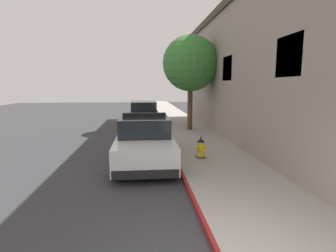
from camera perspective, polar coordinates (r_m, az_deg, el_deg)
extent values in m
cube|color=#353538|center=(13.94, -19.88, -3.16)|extent=(30.73, 60.00, 0.20)
cube|color=#9E9991|center=(13.70, 5.20, -2.16)|extent=(2.73, 60.00, 0.14)
cube|color=maroon|center=(13.51, -0.67, -2.27)|extent=(0.08, 60.00, 0.14)
cube|color=gray|center=(14.14, 25.50, 9.67)|extent=(6.64, 18.56, 6.17)
cube|color=#473D33|center=(14.62, 26.38, 22.53)|extent=(6.88, 18.80, 0.36)
cube|color=black|center=(8.03, 24.39, 13.42)|extent=(0.06, 1.30, 1.10)
cube|color=black|center=(12.80, 12.58, 11.87)|extent=(0.06, 1.30, 1.10)
cube|color=black|center=(17.81, 7.33, 11.02)|extent=(0.06, 1.30, 1.10)
cube|color=white|center=(9.35, -5.00, -4.00)|extent=(1.84, 4.80, 0.76)
cube|color=black|center=(9.38, -5.06, 0.26)|extent=(1.64, 2.50, 0.60)
cube|color=black|center=(7.16, -4.79, -10.10)|extent=(1.76, 0.16, 0.24)
cube|color=black|center=(11.69, -5.09, -2.75)|extent=(1.76, 0.16, 0.24)
cylinder|color=black|center=(11.10, -9.52, -3.45)|extent=(0.22, 0.64, 0.64)
cylinder|color=black|center=(11.11, -0.62, -3.33)|extent=(0.22, 0.64, 0.64)
cylinder|color=black|center=(7.81, -11.24, -8.63)|extent=(0.22, 0.64, 0.64)
cylinder|color=black|center=(7.83, 1.52, -8.44)|extent=(0.22, 0.64, 0.64)
cube|color=black|center=(9.28, -5.09, 2.42)|extent=(1.48, 0.20, 0.12)
cube|color=red|center=(9.29, -7.25, 2.39)|extent=(0.44, 0.18, 0.11)
cube|color=#1E33E0|center=(9.29, -2.93, 2.45)|extent=(0.44, 0.18, 0.11)
cube|color=black|center=(18.21, -5.16, 2.14)|extent=(1.84, 4.80, 0.76)
cube|color=black|center=(18.30, -5.19, 4.31)|extent=(1.64, 2.50, 0.60)
cube|color=black|center=(15.92, -5.09, 0.27)|extent=(1.76, 0.16, 0.24)
cube|color=black|center=(20.57, -5.19, 2.14)|extent=(1.76, 0.16, 0.24)
cylinder|color=black|center=(19.94, -7.65, 1.90)|extent=(0.22, 0.64, 0.64)
cylinder|color=black|center=(19.95, -2.71, 1.97)|extent=(0.22, 0.64, 0.64)
cylinder|color=black|center=(16.57, -8.08, 0.55)|extent=(0.22, 0.64, 0.64)
cylinder|color=black|center=(16.58, -2.13, 0.63)|extent=(0.22, 0.64, 0.64)
cylinder|color=#4C4C51|center=(9.40, 6.92, -6.55)|extent=(0.32, 0.32, 0.06)
cylinder|color=yellow|center=(9.33, 6.95, -4.90)|extent=(0.24, 0.24, 0.50)
cone|color=black|center=(9.26, 6.98, -2.97)|extent=(0.28, 0.28, 0.14)
cylinder|color=#4C4C51|center=(9.25, 7.00, -2.36)|extent=(0.05, 0.05, 0.06)
cylinder|color=yellow|center=(9.29, 5.93, -4.57)|extent=(0.10, 0.10, 0.10)
cylinder|color=yellow|center=(9.36, 7.98, -4.50)|extent=(0.10, 0.10, 0.10)
cylinder|color=yellow|center=(9.16, 7.19, -5.09)|extent=(0.13, 0.12, 0.13)
cylinder|color=brown|center=(15.17, 4.69, 4.14)|extent=(0.28, 0.28, 2.62)
sphere|color=#387A33|center=(15.17, 4.80, 13.15)|extent=(3.07, 3.07, 3.07)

